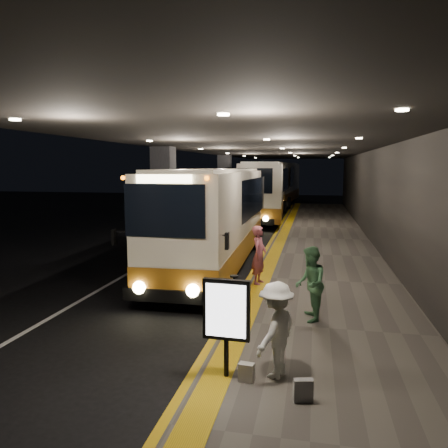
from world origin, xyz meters
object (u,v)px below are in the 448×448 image
(stanchion_post, at_px, (234,303))
(passenger_boarding, at_px, (259,255))
(coach_second, at_px, (265,193))
(coach_third, at_px, (279,185))
(passenger_waiting_green, at_px, (310,284))
(bag_plain, at_px, (246,372))
(coach_main, at_px, (215,222))
(bag_polka, at_px, (303,390))
(passenger_waiting_white, at_px, (276,330))
(info_sign, at_px, (226,312))

(stanchion_post, bearing_deg, passenger_boarding, 89.25)
(coach_second, height_order, coach_third, coach_third)
(passenger_waiting_green, bearing_deg, coach_third, -178.94)
(coach_third, relative_size, bag_plain, 40.80)
(coach_main, relative_size, bag_polka, 32.19)
(coach_main, relative_size, coach_second, 0.91)
(passenger_waiting_green, height_order, passenger_waiting_white, passenger_waiting_green)
(passenger_boarding, distance_m, stanchion_post, 3.85)
(bag_polka, relative_size, bag_plain, 1.12)
(passenger_waiting_green, distance_m, bag_polka, 3.62)
(coach_third, bearing_deg, bag_plain, -82.92)
(coach_main, xyz_separation_m, bag_plain, (2.46, -8.57, -1.35))
(passenger_boarding, distance_m, passenger_waiting_white, 5.79)
(coach_second, xyz_separation_m, passenger_boarding, (1.81, -17.54, -0.80))
(bag_plain, distance_m, stanchion_post, 2.29)
(passenger_waiting_white, bearing_deg, coach_second, -150.25)
(passenger_waiting_white, xyz_separation_m, bag_polka, (0.47, -0.73, -0.63))
(passenger_boarding, distance_m, passenger_waiting_green, 3.25)
(passenger_boarding, bearing_deg, coach_main, 46.29)
(passenger_waiting_white, distance_m, bag_polka, 1.08)
(bag_polka, bearing_deg, coach_second, 97.79)
(passenger_boarding, bearing_deg, passenger_waiting_green, -142.45)
(passenger_waiting_white, bearing_deg, passenger_waiting_green, -167.63)
(coach_second, bearing_deg, bag_plain, -87.50)
(bag_plain, distance_m, info_sign, 1.03)
(passenger_waiting_green, height_order, bag_polka, passenger_waiting_green)
(coach_main, bearing_deg, passenger_waiting_white, -72.38)
(coach_third, relative_size, passenger_boarding, 7.19)
(stanchion_post, bearing_deg, coach_second, 94.71)
(coach_main, bearing_deg, passenger_waiting_green, -59.56)
(passenger_waiting_green, distance_m, passenger_waiting_white, 2.87)
(passenger_waiting_white, height_order, stanchion_post, passenger_waiting_white)
(coach_third, height_order, info_sign, coach_third)
(bag_polka, bearing_deg, coach_third, 95.10)
(coach_second, xyz_separation_m, info_sign, (2.01, -23.45, -0.56))
(bag_polka, distance_m, bag_plain, 1.01)
(bag_plain, height_order, info_sign, info_sign)
(coach_second, bearing_deg, bag_polka, -85.44)
(passenger_waiting_green, bearing_deg, passenger_waiting_white, -15.18)
(coach_main, relative_size, coach_third, 0.89)
(coach_second, distance_m, passenger_waiting_green, 20.71)
(passenger_boarding, bearing_deg, bag_plain, -164.99)
(coach_third, xyz_separation_m, stanchion_post, (1.70, -33.41, -1.13))
(info_sign, xyz_separation_m, stanchion_post, (-0.25, 2.07, -0.52))
(passenger_boarding, distance_m, bag_polka, 6.64)
(passenger_waiting_white, bearing_deg, bag_plain, -33.02)
(passenger_boarding, bearing_deg, bag_polka, -157.39)
(coach_third, relative_size, stanchion_post, 10.59)
(coach_second, distance_m, stanchion_post, 21.48)
(bag_plain, xyz_separation_m, stanchion_post, (-0.60, 2.16, 0.44))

